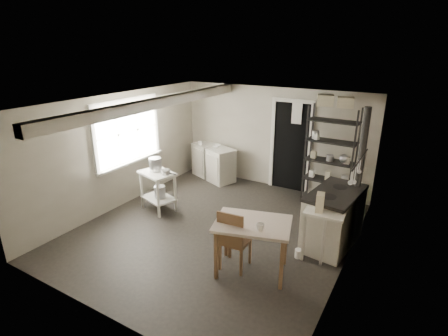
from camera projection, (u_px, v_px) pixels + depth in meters
The scene contains 31 objects.
floor at pixel (216, 230), 6.35m from camera, with size 5.00×5.00×0.00m, color black.
ceiling at pixel (214, 103), 5.57m from camera, with size 5.00×5.00×0.00m, color white.
wall_back at pixel (273, 138), 7.98m from camera, with size 4.50×0.02×2.30m, color #A29B8A.
wall_front at pixel (98, 236), 3.93m from camera, with size 4.50×0.02×2.30m, color #A29B8A.
wall_left at pixel (120, 151), 7.03m from camera, with size 0.02×5.00×2.30m, color #A29B8A.
wall_right at pixel (352, 198), 4.88m from camera, with size 0.02×5.00×2.30m, color #A29B8A.
window at pixel (127, 132), 7.06m from camera, with size 0.12×1.76×1.28m, color beige, non-canonical shape.
doorway at pixel (291, 147), 7.80m from camera, with size 0.96×0.10×2.08m, color beige, non-canonical shape.
ceiling_beam at pixel (157, 103), 6.18m from camera, with size 0.18×5.00×0.18m, color beige, non-canonical shape.
wallpaper_panel at pixel (351, 198), 4.89m from camera, with size 0.01×5.00×2.30m, color beige, non-canonical shape.
utensil_rail at pixel (359, 159), 5.26m from camera, with size 0.06×1.20×0.44m, color #A7A7AA, non-canonical shape.
prep_table at pixel (158, 191), 6.99m from camera, with size 0.70×0.50×0.80m, color beige, non-canonical shape.
stockpot at pixel (155, 164), 6.89m from camera, with size 0.25×0.25×0.27m, color #A7A7AA.
saucepan at pixel (166, 172), 6.73m from camera, with size 0.17×0.17×0.10m, color #A7A7AA.
bucket at pixel (160, 192), 7.00m from camera, with size 0.22×0.22×0.24m, color #A7A7AA.
base_cabinets at pixel (213, 160), 8.63m from camera, with size 1.25×0.54×0.82m, color beige, non-canonical shape.
mixing_bowl at pixel (217, 142), 8.42m from camera, with size 0.26×0.26×0.06m, color white.
counter_cup at pixel (200, 139), 8.59m from camera, with size 0.12×0.12×0.10m, color white.
shelf_rack at pixel (330, 161), 7.03m from camera, with size 0.97×0.38×2.06m, color black, non-canonical shape.
shelf_jar at pixel (316, 140), 6.99m from camera, with size 0.08×0.08×0.17m, color white.
storage_box_a at pixel (324, 108), 6.77m from camera, with size 0.30×0.27×0.21m, color beige.
storage_box_b at pixel (344, 111), 6.60m from camera, with size 0.29×0.27×0.19m, color beige.
stove at pixel (333, 220), 5.76m from camera, with size 0.67×1.21×0.95m, color beige, non-canonical shape.
stovepipe at pixel (363, 150), 5.59m from camera, with size 0.12×0.12×1.53m, color black, non-canonical shape.
side_ledge at pixel (322, 240), 5.21m from camera, with size 0.58×0.31×0.89m, color beige, non-canonical shape.
oats_box at pixel (320, 203), 5.06m from camera, with size 0.11×0.18×0.27m, color beige.
work_table at pixel (252, 249), 5.08m from camera, with size 1.07×0.75×0.81m, color beige, non-canonical shape.
table_cup at pixel (260, 230), 4.72m from camera, with size 0.11×0.11×0.10m, color white.
chair at pixel (235, 238), 5.15m from camera, with size 0.40×0.42×0.97m, color brown, non-canonical shape.
flour_sack at pixel (324, 197), 7.13m from camera, with size 0.41×0.35×0.49m, color silver.
floor_crock at pixel (298, 253), 5.50m from camera, with size 0.11×0.11×0.14m, color white.
Camera 1 is at (2.97, -4.74, 3.20)m, focal length 28.00 mm.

